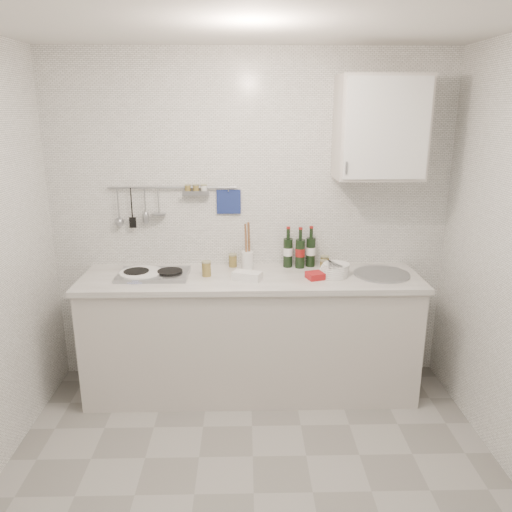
% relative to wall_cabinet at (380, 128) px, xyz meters
% --- Properties ---
extents(floor, '(3.00, 3.00, 0.00)m').
position_rel_wall_cabinet_xyz_m(floor, '(-0.90, -1.22, -1.95)').
color(floor, slate).
rests_on(floor, ground).
extents(ceiling, '(3.00, 3.00, 0.00)m').
position_rel_wall_cabinet_xyz_m(ceiling, '(-0.90, -1.22, 0.55)').
color(ceiling, silver).
rests_on(ceiling, back_wall).
extents(back_wall, '(3.00, 0.02, 2.50)m').
position_rel_wall_cabinet_xyz_m(back_wall, '(-0.90, 0.18, -0.70)').
color(back_wall, silver).
rests_on(back_wall, floor).
extents(counter, '(2.44, 0.64, 0.96)m').
position_rel_wall_cabinet_xyz_m(counter, '(-0.89, -0.12, -1.52)').
color(counter, beige).
rests_on(counter, floor).
extents(wall_rail, '(0.98, 0.09, 0.34)m').
position_rel_wall_cabinet_xyz_m(wall_rail, '(-1.50, 0.15, -0.52)').
color(wall_rail, '#93969B').
rests_on(wall_rail, back_wall).
extents(wall_cabinet, '(0.60, 0.38, 0.70)m').
position_rel_wall_cabinet_xyz_m(wall_cabinet, '(0.00, 0.00, 0.00)').
color(wall_cabinet, beige).
rests_on(wall_cabinet, back_wall).
extents(plate_stack_hob, '(0.32, 0.32, 0.04)m').
position_rel_wall_cabinet_xyz_m(plate_stack_hob, '(-1.69, -0.13, -1.01)').
color(plate_stack_hob, '#45519C').
rests_on(plate_stack_hob, counter).
extents(plate_stack_sink, '(0.24, 0.23, 0.09)m').
position_rel_wall_cabinet_xyz_m(plate_stack_sink, '(-0.30, -0.12, -0.99)').
color(plate_stack_sink, white).
rests_on(plate_stack_sink, counter).
extents(wine_bottles, '(0.25, 0.11, 0.31)m').
position_rel_wall_cabinet_xyz_m(wine_bottles, '(-0.53, 0.09, -0.87)').
color(wine_bottles, black).
rests_on(wine_bottles, counter).
extents(butter_dish, '(0.22, 0.17, 0.06)m').
position_rel_wall_cabinet_xyz_m(butter_dish, '(-0.93, -0.21, -1.00)').
color(butter_dish, white).
rests_on(butter_dish, counter).
extents(strawberry_punnet, '(0.14, 0.14, 0.05)m').
position_rel_wall_cabinet_xyz_m(strawberry_punnet, '(-0.44, -0.20, -1.01)').
color(strawberry_punnet, red).
rests_on(strawberry_punnet, counter).
extents(utensil_crock, '(0.09, 0.09, 0.36)m').
position_rel_wall_cabinet_xyz_m(utensil_crock, '(-0.92, 0.05, -0.95)').
color(utensil_crock, white).
rests_on(utensil_crock, counter).
extents(jar_a, '(0.06, 0.06, 0.10)m').
position_rel_wall_cabinet_xyz_m(jar_a, '(-1.03, 0.10, -0.98)').
color(jar_a, olive).
rests_on(jar_a, counter).
extents(jar_b, '(0.07, 0.07, 0.09)m').
position_rel_wall_cabinet_xyz_m(jar_b, '(-0.33, 0.08, -0.99)').
color(jar_b, olive).
rests_on(jar_b, counter).
extents(jar_c, '(0.06, 0.06, 0.07)m').
position_rel_wall_cabinet_xyz_m(jar_c, '(-0.35, 0.01, -0.99)').
color(jar_c, olive).
rests_on(jar_c, counter).
extents(jar_d, '(0.07, 0.07, 0.11)m').
position_rel_wall_cabinet_xyz_m(jar_d, '(-1.22, -0.12, -0.97)').
color(jar_d, olive).
rests_on(jar_d, counter).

